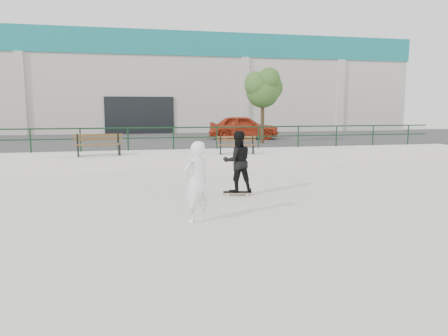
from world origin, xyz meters
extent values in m
plane|color=beige|center=(0.00, 0.00, 0.00)|extent=(120.00, 120.00, 0.00)
cube|color=beige|center=(0.00, 9.50, 0.25)|extent=(30.00, 3.00, 0.50)
cube|color=#323232|center=(0.00, 18.00, 0.25)|extent=(60.00, 14.00, 0.50)
cylinder|color=#12321A|center=(0.00, 10.80, 1.50)|extent=(28.00, 0.06, 0.06)
cylinder|color=#12321A|center=(0.00, 10.80, 1.05)|extent=(28.00, 0.05, 0.05)
cylinder|color=#12321A|center=(-5.00, 10.80, 1.00)|extent=(0.06, 0.06, 1.00)
cylinder|color=#12321A|center=(-3.00, 10.80, 1.00)|extent=(0.06, 0.06, 1.00)
cylinder|color=#12321A|center=(-1.00, 10.80, 1.00)|extent=(0.06, 0.06, 1.00)
cylinder|color=#12321A|center=(1.00, 10.80, 1.00)|extent=(0.06, 0.06, 1.00)
cylinder|color=#12321A|center=(3.00, 10.80, 1.00)|extent=(0.06, 0.06, 1.00)
cylinder|color=#12321A|center=(5.00, 10.80, 1.00)|extent=(0.06, 0.06, 1.00)
cylinder|color=#12321A|center=(7.00, 10.80, 1.00)|extent=(0.06, 0.06, 1.00)
cylinder|color=#12321A|center=(9.00, 10.80, 1.00)|extent=(0.06, 0.06, 1.00)
cylinder|color=#12321A|center=(11.00, 10.80, 1.00)|extent=(0.06, 0.06, 1.00)
cylinder|color=#12321A|center=(13.00, 10.80, 1.00)|extent=(0.06, 0.06, 1.00)
cube|color=#B7B2A4|center=(0.00, 32.00, 4.00)|extent=(44.00, 16.00, 8.00)
cube|color=#197D7F|center=(0.00, 32.00, 7.10)|extent=(44.20, 16.20, 1.80)
cube|color=black|center=(0.00, 23.95, 1.60)|extent=(5.00, 0.15, 3.20)
cube|color=#B7B2A4|center=(-8.00, 23.90, 3.10)|extent=(0.60, 0.25, 6.20)
cube|color=#B7B2A4|center=(8.00, 23.90, 3.10)|extent=(0.60, 0.25, 6.20)
cube|color=#B7B2A4|center=(16.00, 23.90, 3.10)|extent=(0.60, 0.25, 6.20)
cube|color=#4F371B|center=(-2.13, 8.80, 0.95)|extent=(1.88, 0.34, 0.04)
cube|color=#4F371B|center=(-2.15, 8.99, 0.95)|extent=(1.88, 0.34, 0.04)
cube|color=#4F371B|center=(-2.17, 9.17, 0.95)|extent=(1.88, 0.34, 0.04)
cube|color=#4F371B|center=(-2.18, 9.26, 1.15)|extent=(1.87, 0.25, 0.10)
cube|color=#4F371B|center=(-2.18, 9.26, 1.29)|extent=(1.87, 0.25, 0.10)
cube|color=black|center=(-2.93, 8.90, 0.72)|extent=(0.12, 0.52, 0.44)
cube|color=black|center=(-2.96, 9.17, 1.15)|extent=(0.07, 0.06, 0.44)
cube|color=black|center=(-1.38, 9.08, 0.72)|extent=(0.12, 0.52, 0.44)
cube|color=black|center=(-1.41, 9.35, 1.15)|extent=(0.07, 0.06, 0.44)
cube|color=#4F371B|center=(3.29, 8.24, 0.88)|extent=(1.59, 0.44, 0.04)
cube|color=#4F371B|center=(3.32, 8.40, 0.88)|extent=(1.59, 0.44, 0.04)
cube|color=#4F371B|center=(3.36, 8.56, 0.88)|extent=(1.59, 0.44, 0.04)
cube|color=#4F371B|center=(3.37, 8.63, 1.05)|extent=(1.58, 0.37, 0.09)
cube|color=#4F371B|center=(3.37, 8.63, 1.18)|extent=(1.58, 0.37, 0.09)
cube|color=black|center=(2.67, 8.54, 0.69)|extent=(0.14, 0.45, 0.37)
cube|color=black|center=(2.72, 8.77, 1.05)|extent=(0.06, 0.05, 0.37)
cube|color=black|center=(3.98, 8.26, 0.69)|extent=(0.14, 0.45, 0.37)
cube|color=black|center=(4.02, 8.49, 1.05)|extent=(0.06, 0.05, 0.37)
cylinder|color=#473923|center=(6.04, 13.45, 1.69)|extent=(0.20, 0.20, 2.37)
sphere|color=#2D531E|center=(6.04, 13.45, 3.27)|extent=(1.78, 1.78, 1.78)
sphere|color=#2D531E|center=(6.54, 13.75, 3.46)|extent=(1.38, 1.38, 1.38)
sphere|color=#2D531E|center=(5.65, 13.25, 3.56)|extent=(1.28, 1.28, 1.28)
sphere|color=#2D531E|center=(6.24, 13.06, 3.86)|extent=(1.19, 1.19, 1.19)
sphere|color=#2D531E|center=(5.75, 13.85, 3.76)|extent=(1.09, 1.09, 1.09)
imported|color=#A42C14|center=(5.93, 16.76, 1.22)|extent=(4.51, 2.65, 1.44)
cube|color=black|center=(1.82, 2.56, 0.09)|extent=(0.80, 0.36, 0.02)
cube|color=brown|center=(1.82, 2.56, 0.07)|extent=(0.80, 0.36, 0.01)
cube|color=#9B9BA0|center=(1.57, 2.61, 0.04)|extent=(0.09, 0.17, 0.03)
cube|color=#9B9BA0|center=(2.08, 2.50, 0.04)|extent=(0.09, 0.17, 0.03)
cylinder|color=#F8EACF|center=(1.55, 2.52, 0.03)|extent=(0.06, 0.04, 0.06)
cylinder|color=#F8EACF|center=(1.59, 2.70, 0.03)|extent=(0.06, 0.04, 0.06)
cylinder|color=#F8EACF|center=(2.06, 2.41, 0.03)|extent=(0.06, 0.04, 0.06)
cylinder|color=#F8EACF|center=(2.10, 2.60, 0.03)|extent=(0.06, 0.04, 0.06)
imported|color=black|center=(1.82, 2.56, 0.93)|extent=(0.82, 0.65, 1.66)
imported|color=white|center=(0.28, 0.01, 0.85)|extent=(0.74, 0.65, 1.70)
camera|label=1|loc=(-1.17, -8.83, 2.37)|focal=35.00mm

